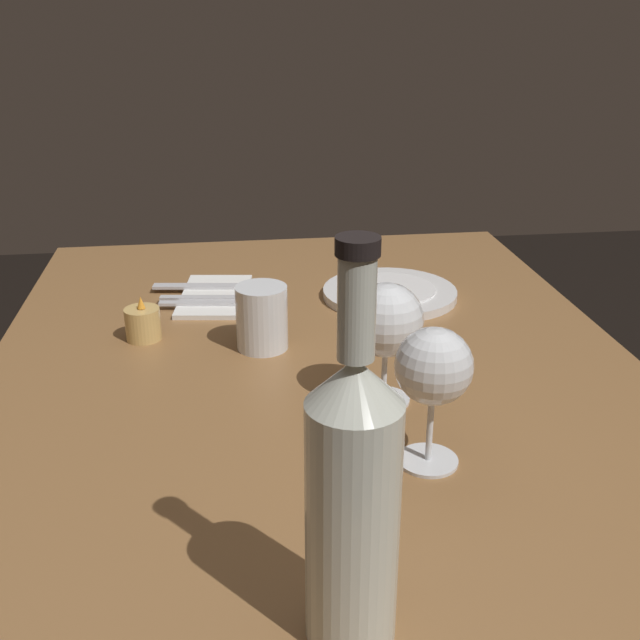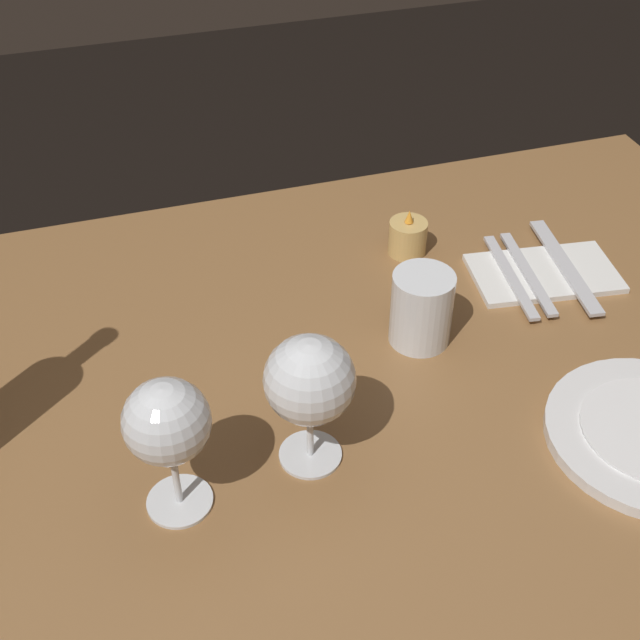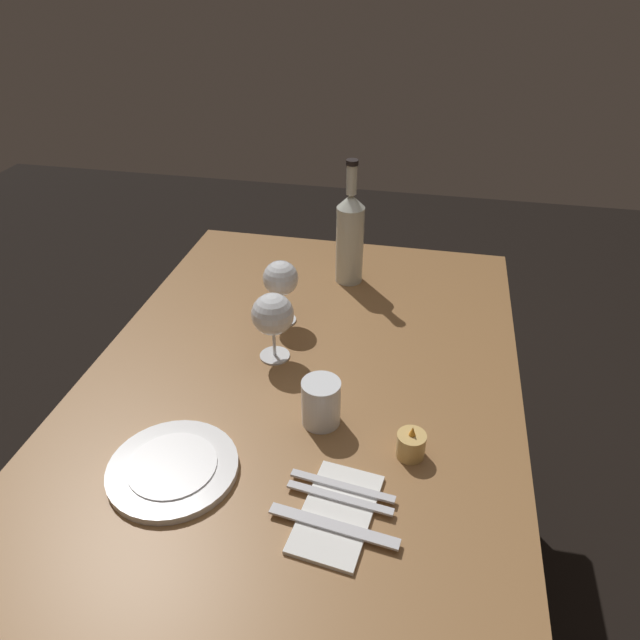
{
  "view_description": "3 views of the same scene",
  "coord_description": "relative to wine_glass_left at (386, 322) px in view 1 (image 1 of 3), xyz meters",
  "views": [
    {
      "loc": [
        -0.89,
        0.12,
        1.21
      ],
      "look_at": [
        -0.02,
        0.0,
        0.84
      ],
      "focal_mm": 43.01,
      "sensor_mm": 36.0,
      "label": 1
    },
    {
      "loc": [
        -0.22,
        -0.64,
        1.42
      ],
      "look_at": [
        -0.03,
        0.0,
        0.86
      ],
      "focal_mm": 47.84,
      "sensor_mm": 36.0,
      "label": 2
    },
    {
      "loc": [
        0.92,
        0.23,
        1.52
      ],
      "look_at": [
        -0.07,
        0.03,
        0.84
      ],
      "focal_mm": 32.88,
      "sensor_mm": 36.0,
      "label": 3
    }
  ],
  "objects": [
    {
      "name": "wine_glass_left",
      "position": [
        0.0,
        0.0,
        0.0
      ],
      "size": [
        0.09,
        0.09,
        0.16
      ],
      "color": "white",
      "rests_on": "dining_table"
    },
    {
      "name": "table_knife",
      "position": [
        0.42,
        0.21,
        -0.1
      ],
      "size": [
        0.05,
        0.21,
        0.0
      ],
      "color": "silver",
      "rests_on": "folded_napkin"
    },
    {
      "name": "wine_bottle",
      "position": [
        -0.37,
        0.1,
        0.02
      ],
      "size": [
        0.07,
        0.07,
        0.33
      ],
      "color": "silver",
      "rests_on": "dining_table"
    },
    {
      "name": "dining_table",
      "position": [
        0.06,
        0.07,
        -0.2
      ],
      "size": [
        1.3,
        0.9,
        0.74
      ],
      "color": "olive",
      "rests_on": "ground"
    },
    {
      "name": "folded_napkin",
      "position": [
        0.39,
        0.21,
        -0.1
      ],
      "size": [
        0.2,
        0.13,
        0.01
      ],
      "color": "white",
      "rests_on": "dining_table"
    },
    {
      "name": "fork_outer",
      "position": [
        0.34,
        0.21,
        -0.1
      ],
      "size": [
        0.04,
        0.18,
        0.0
      ],
      "color": "silver",
      "rests_on": "folded_napkin"
    },
    {
      "name": "water_tumbler",
      "position": [
        0.18,
        0.14,
        -0.07
      ],
      "size": [
        0.07,
        0.07,
        0.09
      ],
      "color": "white",
      "rests_on": "dining_table"
    },
    {
      "name": "votive_candle",
      "position": [
        0.23,
        0.31,
        -0.08
      ],
      "size": [
        0.05,
        0.05,
        0.07
      ],
      "color": "#DBB266",
      "rests_on": "dining_table"
    },
    {
      "name": "wine_glass_right",
      "position": [
        -0.14,
        -0.02,
        0.0
      ],
      "size": [
        0.08,
        0.08,
        0.16
      ],
      "color": "white",
      "rests_on": "dining_table"
    },
    {
      "name": "dinner_plate",
      "position": [
        0.35,
        -0.08,
        -0.1
      ],
      "size": [
        0.23,
        0.23,
        0.02
      ],
      "color": "white",
      "rests_on": "dining_table"
    },
    {
      "name": "fork_inner",
      "position": [
        0.36,
        0.21,
        -0.1
      ],
      "size": [
        0.04,
        0.18,
        0.0
      ],
      "color": "silver",
      "rests_on": "folded_napkin"
    }
  ]
}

